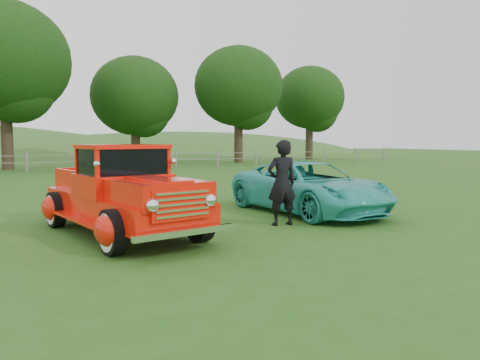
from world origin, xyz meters
name	(u,v)px	position (x,y,z in m)	size (l,w,h in m)	color
ground	(237,241)	(0.00, 0.00, 0.00)	(140.00, 140.00, 0.00)	#235416
distant_hills	(12,189)	(-4.08, 59.46, -4.55)	(116.00, 60.00, 18.00)	#295820
fence_line	(81,161)	(0.00, 22.00, 0.60)	(48.00, 0.12, 1.20)	slate
tree_near_west	(4,59)	(-4.00, 25.00, 6.80)	(8.00, 8.00, 10.42)	black
tree_near_east	(135,96)	(5.00, 29.00, 5.25)	(6.80, 6.80, 8.33)	black
tree_mid_east	(238,87)	(13.00, 27.00, 6.17)	(7.20, 7.20, 9.44)	black
tree_far_east	(310,98)	(22.00, 30.00, 5.86)	(6.60, 6.60, 8.86)	black
red_pickup	(122,194)	(-1.76, 1.57, 0.80)	(2.95, 5.23, 1.78)	black
teal_sedan	(309,187)	(3.12, 2.27, 0.66)	(2.18, 4.73, 1.31)	#2CB3A5
man	(282,183)	(1.58, 1.03, 0.93)	(0.68, 0.45, 1.87)	black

